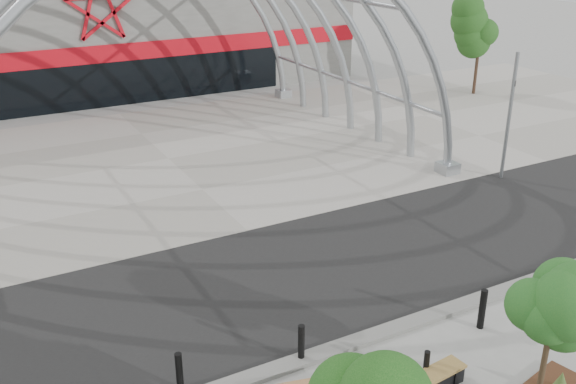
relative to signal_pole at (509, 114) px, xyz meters
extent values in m
plane|color=gray|center=(-11.67, -6.52, -2.78)|extent=(140.00, 140.00, 0.00)
cube|color=black|center=(-11.67, -3.02, -2.77)|extent=(140.00, 7.00, 0.02)
cube|color=#A09B90|center=(-11.67, 8.98, -2.76)|extent=(60.00, 17.00, 0.04)
cube|color=slate|center=(-11.67, -6.77, -2.72)|extent=(60.00, 0.50, 0.12)
cube|color=slate|center=(-11.67, 26.98, 1.22)|extent=(34.00, 15.00, 8.00)
cube|color=black|center=(-11.67, 19.53, -1.48)|extent=(22.00, 0.25, 2.60)
cube|color=red|center=(-11.67, 19.53, 0.32)|extent=(34.00, 0.30, 1.00)
torus|color=#A0A6AB|center=(-11.67, 1.48, -2.78)|extent=(20.36, 0.36, 20.36)
torus|color=#A0A6AB|center=(-11.67, 3.98, -2.78)|extent=(20.36, 0.36, 20.36)
torus|color=#A0A6AB|center=(-11.67, 6.48, -2.78)|extent=(20.36, 0.36, 20.36)
torus|color=#A0A6AB|center=(-11.67, 8.98, -2.78)|extent=(20.36, 0.36, 20.36)
torus|color=#A0A6AB|center=(-11.67, 11.48, -2.78)|extent=(20.36, 0.36, 20.36)
torus|color=#A0A6AB|center=(-11.67, 13.98, -2.78)|extent=(20.36, 0.36, 20.36)
torus|color=#A0A6AB|center=(-11.67, 16.48, -2.78)|extent=(20.36, 0.36, 20.36)
cylinder|color=#A0A6AB|center=(-2.01, 8.98, -0.19)|extent=(0.20, 15.00, 0.20)
cube|color=#A0A6AB|center=(-1.67, 1.48, -2.53)|extent=(0.80, 0.80, 0.50)
cube|color=#A0A6AB|center=(-1.67, 16.48, -2.53)|extent=(0.80, 0.80, 0.50)
cone|color=#4E6C30|center=(-8.97, -10.58, -2.42)|extent=(0.40, 0.40, 0.50)
cylinder|color=gray|center=(0.00, 0.00, -0.12)|extent=(0.15, 0.15, 5.31)
imported|color=black|center=(0.00, 0.00, 1.05)|extent=(0.40, 0.73, 0.15)
cylinder|color=#322818|center=(-9.99, -10.78, -1.82)|extent=(0.13, 0.13, 1.92)
ellipsoid|color=#18511F|center=(-9.99, -10.78, -0.07)|extent=(1.59, 1.59, 2.09)
cube|color=black|center=(-10.89, -9.02, -2.55)|extent=(0.18, 0.50, 0.45)
cube|color=olive|center=(-11.72, -9.11, -2.33)|extent=(2.32, 0.73, 0.07)
cylinder|color=black|center=(-16.56, -6.33, -2.26)|extent=(0.16, 0.16, 1.03)
cylinder|color=black|center=(-13.58, -6.71, -2.26)|extent=(0.17, 0.17, 1.03)
cylinder|color=black|center=(-11.42, -8.80, -2.34)|extent=(0.14, 0.14, 0.88)
cylinder|color=black|center=(-8.67, -7.75, -2.20)|extent=(0.18, 0.18, 1.15)
cylinder|color=black|center=(9.33, 11.48, -1.26)|extent=(0.20, 0.20, 3.03)
ellipsoid|color=#164415|center=(9.33, 11.48, 1.49)|extent=(2.70, 2.70, 3.30)
camera|label=1|loc=(-20.06, -17.96, 7.18)|focal=40.00mm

